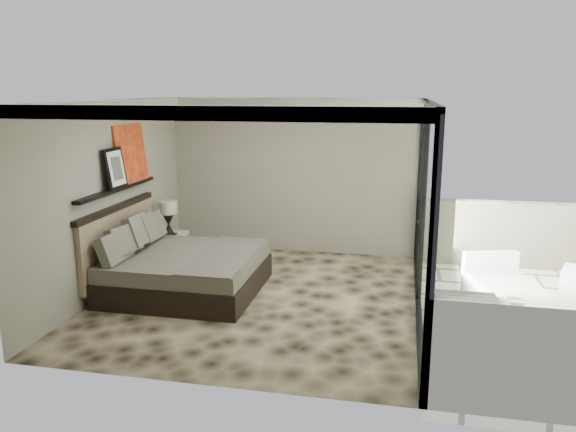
% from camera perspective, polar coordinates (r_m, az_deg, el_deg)
% --- Properties ---
extents(floor, '(5.00, 5.00, 0.00)m').
position_cam_1_polar(floor, '(8.21, -2.94, -8.28)').
color(floor, black).
rests_on(floor, ground).
extents(ceiling, '(4.50, 5.00, 0.02)m').
position_cam_1_polar(ceiling, '(7.67, -3.18, 11.57)').
color(ceiling, silver).
rests_on(ceiling, back_wall).
extents(back_wall, '(4.50, 0.02, 2.80)m').
position_cam_1_polar(back_wall, '(10.21, 0.52, 4.04)').
color(back_wall, gray).
rests_on(back_wall, floor).
extents(left_wall, '(0.02, 5.00, 2.80)m').
position_cam_1_polar(left_wall, '(8.66, -17.54, 1.88)').
color(left_wall, gray).
rests_on(left_wall, floor).
extents(glass_wall, '(0.08, 5.00, 2.80)m').
position_cam_1_polar(glass_wall, '(7.57, 13.64, 0.61)').
color(glass_wall, white).
rests_on(glass_wall, floor).
extents(terrace_slab, '(3.00, 5.00, 0.12)m').
position_cam_1_polar(terrace_slab, '(8.19, 23.79, -9.92)').
color(terrace_slab, beige).
rests_on(terrace_slab, ground).
extents(picture_ledge, '(0.12, 2.20, 0.05)m').
position_cam_1_polar(picture_ledge, '(8.70, -16.92, 2.64)').
color(picture_ledge, black).
rests_on(picture_ledge, left_wall).
extents(bed, '(2.18, 2.11, 1.20)m').
position_cam_1_polar(bed, '(8.52, -10.95, -5.20)').
color(bed, black).
rests_on(bed, floor).
extents(nightstand, '(0.61, 0.61, 0.48)m').
position_cam_1_polar(nightstand, '(9.97, -11.79, -3.26)').
color(nightstand, black).
rests_on(nightstand, floor).
extents(table_lamp, '(0.31, 0.31, 0.57)m').
position_cam_1_polar(table_lamp, '(9.78, -12.08, 0.30)').
color(table_lamp, black).
rests_on(table_lamp, nightstand).
extents(abstract_canvas, '(0.13, 0.90, 0.90)m').
position_cam_1_polar(abstract_canvas, '(9.09, -15.68, 6.15)').
color(abstract_canvas, '#B73D0F').
rests_on(abstract_canvas, picture_ledge).
extents(framed_print, '(0.11, 0.50, 0.60)m').
position_cam_1_polar(framed_print, '(8.55, -17.13, 4.66)').
color(framed_print, black).
rests_on(framed_print, picture_ledge).
extents(lounger, '(1.20, 1.78, 0.64)m').
position_cam_1_polar(lounger, '(8.21, 21.64, -7.72)').
color(lounger, silver).
rests_on(lounger, terrace_slab).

